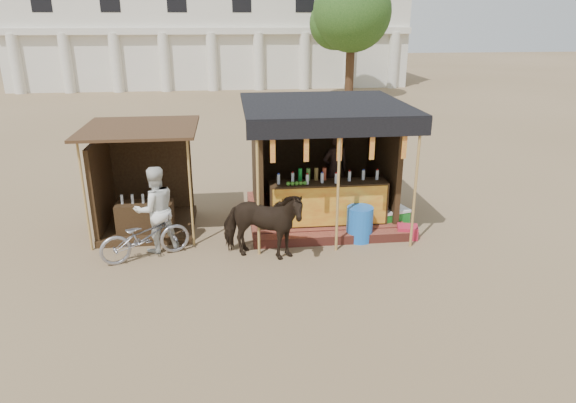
# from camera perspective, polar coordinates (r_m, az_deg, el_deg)

# --- Properties ---
(ground) EXTENTS (120.00, 120.00, 0.00)m
(ground) POSITION_cam_1_polar(r_m,az_deg,el_deg) (9.26, 1.17, -9.80)
(ground) COLOR #846B4C
(ground) RESTS_ON ground
(main_stall) EXTENTS (3.60, 3.61, 2.78)m
(main_stall) POSITION_cam_1_polar(r_m,az_deg,el_deg) (12.06, 3.87, 2.72)
(main_stall) COLOR brown
(main_stall) RESTS_ON ground
(secondary_stall) EXTENTS (2.40, 2.40, 2.38)m
(secondary_stall) POSITION_cam_1_polar(r_m,az_deg,el_deg) (11.98, -16.17, 0.93)
(secondary_stall) COLOR #382814
(secondary_stall) RESTS_ON ground
(cow) EXTENTS (1.87, 1.27, 1.44)m
(cow) POSITION_cam_1_polar(r_m,az_deg,el_deg) (10.10, -2.90, -2.61)
(cow) COLOR black
(cow) RESTS_ON ground
(motorbike) EXTENTS (1.89, 1.27, 0.94)m
(motorbike) POSITION_cam_1_polar(r_m,az_deg,el_deg) (10.59, -15.60, -3.76)
(motorbike) COLOR #97969E
(motorbike) RESTS_ON ground
(bystander) EXTENTS (1.07, 0.97, 1.80)m
(bystander) POSITION_cam_1_polar(r_m,az_deg,el_deg) (10.73, -14.50, -0.85)
(bystander) COLOR silver
(bystander) RESTS_ON ground
(blue_barrel) EXTENTS (0.68, 0.68, 0.76)m
(blue_barrel) POSITION_cam_1_polar(r_m,az_deg,el_deg) (11.15, 7.96, -2.46)
(blue_barrel) COLOR blue
(blue_barrel) RESTS_ON ground
(red_crate) EXTENTS (0.51, 0.46, 0.27)m
(red_crate) POSITION_cam_1_polar(r_m,az_deg,el_deg) (11.56, 13.11, -3.29)
(red_crate) COLOR #AE1D33
(red_crate) RESTS_ON ground
(cooler) EXTENTS (0.74, 0.60, 0.46)m
(cooler) POSITION_cam_1_polar(r_m,az_deg,el_deg) (12.00, 11.63, -1.80)
(cooler) COLOR #1C7E24
(cooler) RESTS_ON ground
(background_building) EXTENTS (26.00, 7.45, 8.18)m
(background_building) POSITION_cam_1_polar(r_m,az_deg,el_deg) (37.92, -8.47, 18.80)
(background_building) COLOR silver
(background_building) RESTS_ON ground
(tree) EXTENTS (4.50, 4.40, 7.00)m
(tree) POSITION_cam_1_polar(r_m,az_deg,el_deg) (30.89, 6.68, 19.87)
(tree) COLOR #382314
(tree) RESTS_ON ground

